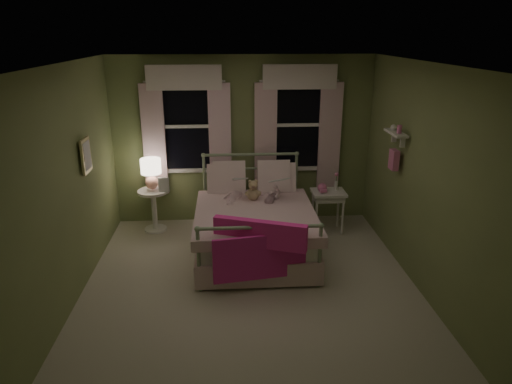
{
  "coord_description": "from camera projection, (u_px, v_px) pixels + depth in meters",
  "views": [
    {
      "loc": [
        -0.25,
        -4.85,
        2.91
      ],
      "look_at": [
        0.11,
        0.56,
        1.0
      ],
      "focal_mm": 32.0,
      "sensor_mm": 36.0,
      "label": 1
    }
  ],
  "objects": [
    {
      "name": "teddy_bear",
      "position": [
        253.0,
        191.0,
        6.39
      ],
      "size": [
        0.23,
        0.19,
        0.31
      ],
      "color": "tan",
      "rests_on": "bed"
    },
    {
      "name": "child_right",
      "position": [
        272.0,
        179.0,
        6.52
      ],
      "size": [
        0.4,
        0.35,
        0.7
      ],
      "primitive_type": "imported",
      "rotation": [
        0.0,
        0.0,
        2.86
      ],
      "color": "#F7D1DD",
      "rests_on": "bed"
    },
    {
      "name": "bud_vase",
      "position": [
        336.0,
        181.0,
        6.83
      ],
      "size": [
        0.06,
        0.06,
        0.28
      ],
      "color": "white",
      "rests_on": "nightstand_right"
    },
    {
      "name": "bed",
      "position": [
        254.0,
        226.0,
        6.28
      ],
      "size": [
        1.58,
        2.04,
        1.18
      ],
      "color": "white",
      "rests_on": "ground"
    },
    {
      "name": "book_left",
      "position": [
        233.0,
        182.0,
        6.23
      ],
      "size": [
        0.21,
        0.13,
        0.26
      ],
      "primitive_type": "imported",
      "rotation": [
        1.22,
        0.0,
        0.06
      ],
      "color": "beige",
      "rests_on": "child_left"
    },
    {
      "name": "window_left",
      "position": [
        186.0,
        122.0,
        6.87
      ],
      "size": [
        1.34,
        0.13,
        1.96
      ],
      "color": "black",
      "rests_on": "room_shell"
    },
    {
      "name": "nightstand_left",
      "position": [
        154.0,
        205.0,
        6.95
      ],
      "size": [
        0.46,
        0.46,
        0.65
      ],
      "color": "white",
      "rests_on": "ground"
    },
    {
      "name": "child_left",
      "position": [
        233.0,
        178.0,
        6.47
      ],
      "size": [
        0.31,
        0.23,
        0.75
      ],
      "primitive_type": "imported",
      "rotation": [
        0.0,
        0.0,
        2.92
      ],
      "color": "#F7D1DD",
      "rests_on": "bed"
    },
    {
      "name": "book_nightstand",
      "position": [
        159.0,
        191.0,
        6.8
      ],
      "size": [
        0.18,
        0.23,
        0.02
      ],
      "primitive_type": "imported",
      "rotation": [
        0.0,
        0.0,
        -0.07
      ],
      "color": "beige",
      "rests_on": "nightstand_left"
    },
    {
      "name": "pink_toy",
      "position": [
        322.0,
        188.0,
        6.8
      ],
      "size": [
        0.14,
        0.19,
        0.14
      ],
      "color": "pink",
      "rests_on": "nightstand_right"
    },
    {
      "name": "table_lamp",
      "position": [
        151.0,
        171.0,
        6.77
      ],
      "size": [
        0.3,
        0.3,
        0.47
      ],
      "color": "#FEAC96",
      "rests_on": "nightstand_left"
    },
    {
      "name": "book_right",
      "position": [
        274.0,
        184.0,
        6.28
      ],
      "size": [
        0.23,
        0.19,
        0.26
      ],
      "primitive_type": "imported",
      "rotation": [
        1.22,
        0.0,
        0.52
      ],
      "color": "beige",
      "rests_on": "child_right"
    },
    {
      "name": "window_right",
      "position": [
        298.0,
        121.0,
        6.97
      ],
      "size": [
        1.34,
        0.13,
        1.96
      ],
      "color": "black",
      "rests_on": "room_shell"
    },
    {
      "name": "wall_shelf",
      "position": [
        395.0,
        147.0,
        5.82
      ],
      "size": [
        0.15,
        0.5,
        0.6
      ],
      "color": "white",
      "rests_on": "room_shell"
    },
    {
      "name": "nightstand_right",
      "position": [
        328.0,
        198.0,
        6.86
      ],
      "size": [
        0.5,
        0.4,
        0.64
      ],
      "color": "white",
      "rests_on": "ground"
    },
    {
      "name": "room_shell",
      "position": [
        250.0,
        183.0,
        5.12
      ],
      "size": [
        4.2,
        4.2,
        4.2
      ],
      "color": "beige",
      "rests_on": "ground"
    },
    {
      "name": "framed_picture",
      "position": [
        86.0,
        155.0,
        5.5
      ],
      "size": [
        0.03,
        0.32,
        0.42
      ],
      "color": "beige",
      "rests_on": "room_shell"
    },
    {
      "name": "pink_throw",
      "position": [
        260.0,
        244.0,
        5.24
      ],
      "size": [
        1.09,
        0.47,
        0.71
      ],
      "color": "#F6309E",
      "rests_on": "bed"
    }
  ]
}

